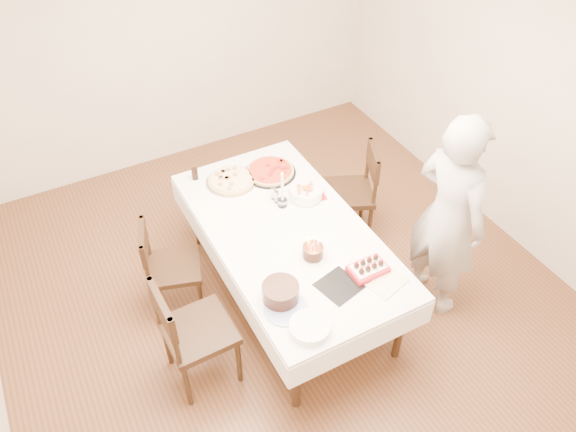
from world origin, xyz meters
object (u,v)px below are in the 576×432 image
pasta_bowl (306,192)px  strawberry_box (368,268)px  cola_glass (195,174)px  birthday_cake (313,248)px  chair_right_savory (348,193)px  taper_candle (282,189)px  person (448,217)px  layer_cake (281,293)px  dining_table (288,263)px  pizza_pepperoni (270,171)px  chair_left_savory (174,267)px  pizza_white (231,180)px  chair_left_dessert (199,331)px

pasta_bowl → strawberry_box: (-0.02, -0.93, -0.02)m
strawberry_box → cola_glass: bearing=113.7°
cola_glass → birthday_cake: size_ratio=0.67×
chair_right_savory → taper_candle: size_ratio=2.67×
person → layer_cake: 1.42m
person → strawberry_box: person is taller
dining_table → layer_cake: size_ratio=6.62×
pizza_pepperoni → birthday_cake: size_ratio=2.92×
chair_left_savory → pasta_bowl: (1.16, -0.06, 0.36)m
cola_glass → layer_cake: layer_cake is taller
pizza_white → birthday_cake: (0.17, -1.08, 0.07)m
chair_right_savory → cola_glass: (-1.25, 0.50, 0.33)m
pizza_pepperoni → taper_candle: 0.47m
layer_cake → strawberry_box: layer_cake is taller
dining_table → chair_right_savory: bearing=27.1°
birthday_cake → person: bearing=-13.9°
dining_table → cola_glass: 1.10m
dining_table → pizza_white: pizza_white is taller
taper_candle → dining_table: bearing=-109.4°
birthday_cake → chair_right_savory: bearing=42.9°
dining_table → cola_glass: size_ratio=20.79×
cola_glass → strawberry_box: cola_glass is taller
chair_left_savory → pizza_white: chair_left_savory is taller
layer_cake → strawberry_box: bearing=-6.5°
dining_table → person: bearing=-28.9°
chair_left_savory → birthday_cake: (0.88, -0.67, 0.40)m
pizza_pepperoni → birthday_cake: bearing=-99.5°
pizza_white → layer_cake: layer_cake is taller
dining_table → taper_candle: taper_candle is taller
cola_glass → strawberry_box: (0.69, -1.59, -0.02)m
chair_right_savory → pizza_pepperoni: size_ratio=2.10×
chair_left_savory → chair_left_dessert: 0.72m
pasta_bowl → pizza_pepperoni: bearing=105.1°
pasta_bowl → taper_candle: bearing=-178.5°
chair_left_savory → chair_right_savory: bearing=-159.5°
taper_candle → pizza_white: bearing=117.1°
dining_table → layer_cake: (-0.36, -0.57, 0.44)m
layer_cake → strawberry_box: 0.67m
chair_left_dessert → pizza_pepperoni: bearing=-137.2°
chair_left_savory → chair_left_dessert: chair_left_dessert is taller
chair_right_savory → pizza_pepperoni: chair_right_savory is taller
person → strawberry_box: bearing=87.6°
strawberry_box → chair_right_savory: bearing=63.0°
chair_left_dessert → chair_right_savory: bearing=-156.6°
pasta_bowl → taper_candle: (-0.22, -0.01, 0.12)m
person → taper_candle: person is taller
chair_right_savory → birthday_cake: size_ratio=6.15×
layer_cake → cola_glass: bearing=91.2°
chair_left_dessert → pizza_pepperoni: 1.57m
chair_left_dessert → birthday_cake: bearing=-178.6°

